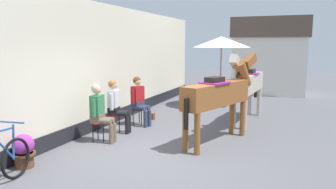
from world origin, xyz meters
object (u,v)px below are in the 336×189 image
(seated_visitor_middle, at_px, (116,103))
(saddled_horse_near, at_px, (220,94))
(satchel_bag, at_px, (150,116))
(seated_visitor_near, at_px, (100,110))
(flower_planter_near, at_px, (24,150))
(saddled_horse_far, at_px, (247,83))
(seated_visitor_far, at_px, (139,98))
(cafe_parasol, at_px, (221,42))

(seated_visitor_middle, bearing_deg, saddled_horse_near, 3.63)
(seated_visitor_middle, bearing_deg, satchel_bag, 83.30)
(seated_visitor_near, height_order, seated_visitor_middle, same)
(saddled_horse_near, bearing_deg, flower_planter_near, -135.93)
(flower_planter_near, bearing_deg, saddled_horse_far, 57.12)
(seated_visitor_far, height_order, saddled_horse_near, saddled_horse_near)
(satchel_bag, bearing_deg, cafe_parasol, 71.16)
(saddled_horse_near, relative_size, cafe_parasol, 1.11)
(flower_planter_near, bearing_deg, cafe_parasol, 74.02)
(cafe_parasol, distance_m, satchel_bag, 3.96)
(seated_visitor_near, distance_m, seated_visitor_middle, 0.87)
(seated_visitor_near, height_order, saddled_horse_near, saddled_horse_near)
(seated_visitor_near, height_order, satchel_bag, seated_visitor_near)
(seated_visitor_middle, height_order, seated_visitor_far, same)
(saddled_horse_near, xyz_separation_m, saddled_horse_far, (0.31, 2.25, 0.00))
(seated_visitor_near, height_order, flower_planter_near, seated_visitor_near)
(seated_visitor_far, relative_size, saddled_horse_near, 0.48)
(seated_visitor_near, xyz_separation_m, saddled_horse_far, (2.93, 3.29, 0.38))
(seated_visitor_near, height_order, cafe_parasol, cafe_parasol)
(seated_visitor_middle, height_order, satchel_bag, seated_visitor_middle)
(seated_visitor_middle, bearing_deg, cafe_parasol, 69.16)
(seated_visitor_middle, relative_size, saddled_horse_far, 0.46)
(seated_visitor_near, relative_size, satchel_bag, 4.96)
(saddled_horse_near, bearing_deg, seated_visitor_far, 162.85)
(saddled_horse_near, xyz_separation_m, cafe_parasol, (-0.94, 4.39, 1.20))
(cafe_parasol, bearing_deg, seated_visitor_near, -107.08)
(flower_planter_near, distance_m, cafe_parasol, 7.90)
(saddled_horse_near, xyz_separation_m, flower_planter_near, (-3.05, -2.95, -0.82))
(saddled_horse_far, height_order, flower_planter_near, saddled_horse_far)
(saddled_horse_far, distance_m, cafe_parasol, 2.76)
(seated_visitor_near, xyz_separation_m, flower_planter_near, (-0.44, -1.91, -0.44))
(saddled_horse_near, bearing_deg, seated_visitor_near, -158.39)
(cafe_parasol, bearing_deg, saddled_horse_near, -77.88)
(saddled_horse_far, distance_m, flower_planter_near, 6.25)
(seated_visitor_near, xyz_separation_m, seated_visitor_far, (0.13, 1.80, 0.00))
(saddled_horse_near, height_order, cafe_parasol, cafe_parasol)
(seated_visitor_far, distance_m, satchel_bag, 1.02)
(saddled_horse_near, height_order, satchel_bag, saddled_horse_near)
(seated_visitor_near, xyz_separation_m, seated_visitor_middle, (-0.07, 0.86, 0.00))
(satchel_bag, bearing_deg, seated_visitor_middle, -87.29)
(saddled_horse_near, bearing_deg, saddled_horse_far, 82.04)
(saddled_horse_near, height_order, saddled_horse_far, same)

